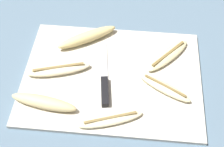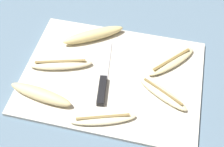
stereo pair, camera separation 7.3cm
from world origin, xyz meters
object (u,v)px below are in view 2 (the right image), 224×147
Objects in this scene: banana_pale_long at (103,118)px; banana_bright_far at (60,65)px; banana_mellow_near at (41,94)px; banana_golden_short at (93,35)px; banana_cream_curved at (162,94)px; banana_soft_right at (171,61)px; knife at (103,83)px.

banana_bright_far is at bearing 139.12° from banana_pale_long.
banana_mellow_near is 0.26m from banana_golden_short.
banana_cream_curved is (0.24, -0.17, -0.01)m from banana_golden_short.
banana_soft_right is at bearing 56.90° from banana_pale_long.
banana_mellow_near is (-0.33, -0.20, 0.01)m from banana_soft_right.
banana_golden_short is at bearing 109.84° from banana_pale_long.
banana_golden_short reaches higher than banana_mellow_near.
banana_mellow_near is 1.00× the size of banana_golden_short.
banana_soft_right is 0.39m from banana_mellow_near.
banana_golden_short reaches higher than banana_bright_far.
banana_mellow_near is at bearing 170.59° from banana_pale_long.
banana_cream_curved is at bearing -7.43° from knife.
banana_pale_long is (0.10, -0.28, -0.01)m from banana_golden_short.
banana_golden_short reaches higher than knife.
banana_bright_far is at bearing 158.61° from knife.
knife is 1.25× the size of banana_bright_far.
banana_pale_long is at bearing -70.16° from banana_golden_short.
banana_soft_right is 0.26m from banana_golden_short.
banana_bright_far is 1.21× the size of banana_cream_curved.
banana_mellow_near reaches higher than banana_cream_curved.
banana_cream_curved is at bearing 38.30° from banana_pale_long.
banana_soft_right reaches higher than knife.
banana_pale_long is at bearing -141.70° from banana_cream_curved.
knife is 0.18m from banana_golden_short.
banana_pale_long is at bearing -123.10° from banana_soft_right.
banana_mellow_near is 0.18m from banana_pale_long.
banana_bright_far is 1.07× the size of banana_pale_long.
banana_golden_short reaches higher than banana_soft_right.
banana_golden_short is 0.29m from banana_cream_curved.
banana_mellow_near is at bearing -160.67° from knife.
banana_pale_long is at bearing -9.41° from banana_mellow_near.
banana_bright_far reaches higher than banana_pale_long.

